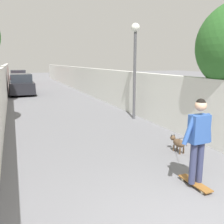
# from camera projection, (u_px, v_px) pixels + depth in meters

# --- Properties ---
(ground_plane) EXTENTS (80.00, 80.00, 0.00)m
(ground_plane) POSITION_uv_depth(u_px,v_px,m) (54.00, 99.00, 16.18)
(ground_plane) COLOR slate
(wall_left) EXTENTS (48.00, 0.30, 2.16)m
(wall_left) POSITION_uv_depth(u_px,v_px,m) (2.00, 88.00, 13.06)
(wall_left) COLOR silver
(wall_left) RESTS_ON ground
(fence_right) EXTENTS (48.00, 0.30, 1.98)m
(fence_right) POSITION_uv_depth(u_px,v_px,m) (106.00, 86.00, 15.25)
(fence_right) COLOR silver
(fence_right) RESTS_ON ground
(lamp_post) EXTENTS (0.36, 0.36, 4.00)m
(lamp_post) POSITION_uv_depth(u_px,v_px,m) (135.00, 54.00, 10.21)
(lamp_post) COLOR #4C4C51
(lamp_post) RESTS_ON ground
(skateboard) EXTENTS (0.80, 0.22, 0.08)m
(skateboard) POSITION_uv_depth(u_px,v_px,m) (195.00, 183.00, 4.93)
(skateboard) COLOR brown
(skateboard) RESTS_ON ground
(person_skateboarder) EXTENTS (0.23, 0.71, 1.71)m
(person_skateboarder) POSITION_uv_depth(u_px,v_px,m) (199.00, 135.00, 4.72)
(person_skateboarder) COLOR #333859
(person_skateboarder) RESTS_ON skateboard
(dog) EXTENTS (2.04, 0.99, 1.06)m
(dog) POSITION_uv_depth(u_px,v_px,m) (178.00, 142.00, 6.76)
(dog) COLOR brown
(dog) RESTS_ON ground
(car_near) EXTENTS (4.23, 1.80, 1.54)m
(car_near) POSITION_uv_depth(u_px,v_px,m) (22.00, 85.00, 18.72)
(car_near) COLOR black
(car_near) RESTS_ON ground
(car_far) EXTENTS (4.00, 1.80, 1.54)m
(car_far) POSITION_uv_depth(u_px,v_px,m) (18.00, 78.00, 26.83)
(car_far) COLOR #B71414
(car_far) RESTS_ON ground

